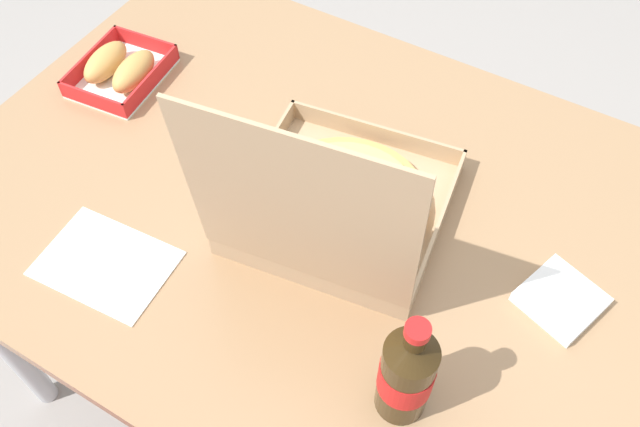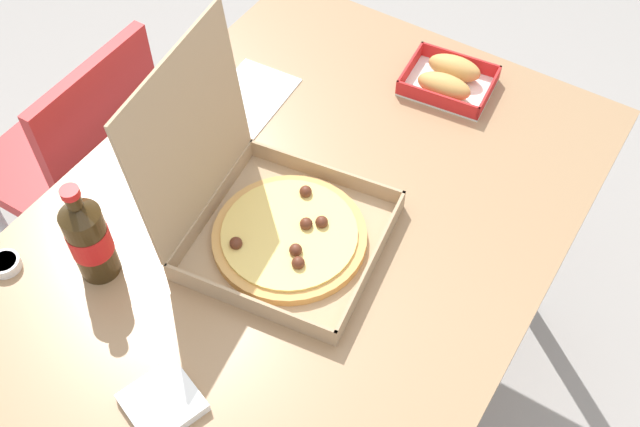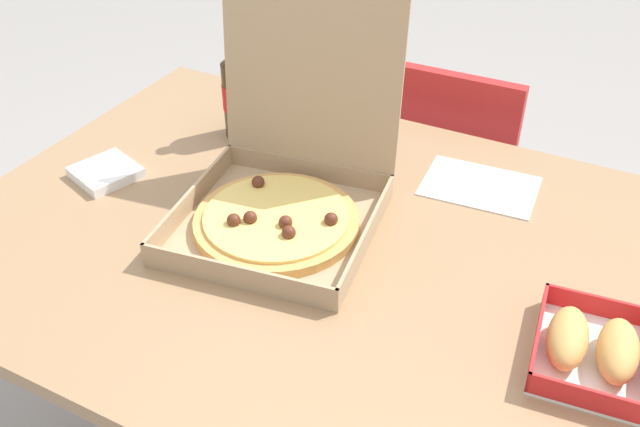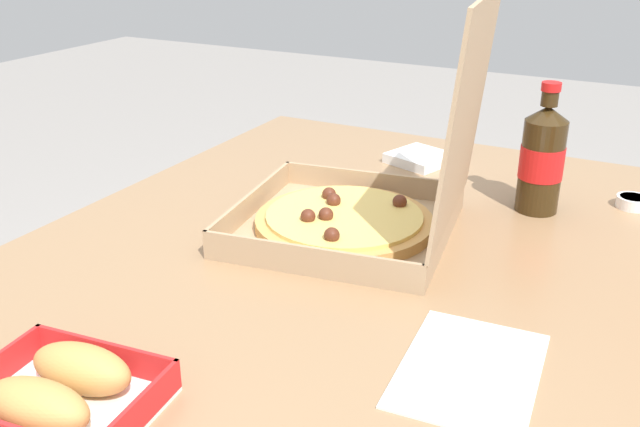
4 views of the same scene
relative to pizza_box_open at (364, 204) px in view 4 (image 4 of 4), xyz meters
The scene contains 7 objects.
dining_table 0.15m from the pizza_box_open, 15.46° to the right, with size 1.25×0.92×0.75m.
pizza_box_open is the anchor object (origin of this frame).
bread_side_box 0.55m from the pizza_box_open, ahead, with size 0.17×0.20×0.06m.
cola_bottle 0.32m from the pizza_box_open, 135.56° to the left, with size 0.07×0.07×0.22m.
paper_menu 0.38m from the pizza_box_open, 42.60° to the left, with size 0.21×0.15×0.00m, color white.
napkin_pile 0.38m from the pizza_box_open, behind, with size 0.11×0.11×0.02m, color white.
dipping_sauce_cup 0.49m from the pizza_box_open, 130.56° to the left, with size 0.06×0.06×0.02m.
Camera 4 is at (0.87, 0.43, 1.23)m, focal length 39.43 mm.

